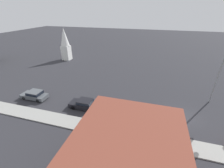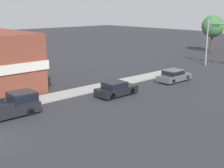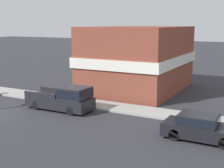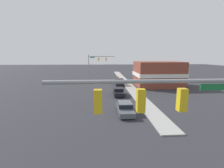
# 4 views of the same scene
# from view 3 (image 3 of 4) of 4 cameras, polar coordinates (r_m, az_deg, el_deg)

# --- Properties ---
(sidewalk_curb) EXTENTS (2.40, 60.00, 0.14)m
(sidewalk_curb) POSITION_cam_3_polar(r_m,az_deg,el_deg) (28.26, -12.33, -2.34)
(sidewalk_curb) COLOR #9E9E99
(sidewalk_curb) RESTS_ON ground
(car_lead) EXTENTS (1.92, 4.37, 1.46)m
(car_lead) POSITION_cam_3_polar(r_m,az_deg,el_deg) (18.43, 15.95, -7.50)
(car_lead) COLOR black
(car_lead) RESTS_ON ground
(pickup_truck_parked) EXTENTS (1.97, 5.24, 1.88)m
(pickup_truck_parked) POSITION_cam_3_polar(r_m,az_deg,el_deg) (23.74, -8.59, -2.64)
(pickup_truck_parked) COLOR black
(pickup_truck_parked) RESTS_ON ground
(corner_brick_building) EXTENTS (11.40, 8.30, 6.17)m
(corner_brick_building) POSITION_cam_3_polar(r_m,az_deg,el_deg) (30.75, 4.86, 4.65)
(corner_brick_building) COLOR brown
(corner_brick_building) RESTS_ON ground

